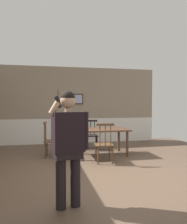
# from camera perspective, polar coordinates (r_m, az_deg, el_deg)

# --- Properties ---
(ground_plane) EXTENTS (8.31, 8.31, 0.00)m
(ground_plane) POSITION_cam_1_polar(r_m,az_deg,el_deg) (4.76, 1.14, -15.50)
(ground_plane) COLOR brown
(room_back_partition) EXTENTS (6.19, 0.17, 2.78)m
(room_back_partition) POSITION_cam_1_polar(r_m,az_deg,el_deg) (8.26, -5.01, 1.37)
(room_back_partition) COLOR gray
(room_back_partition) RESTS_ON ground_plane
(dining_table) EXTENTS (1.75, 0.97, 0.73)m
(dining_table) POSITION_cam_1_polar(r_m,az_deg,el_deg) (6.29, 0.82, -5.10)
(dining_table) COLOR #4C3323
(dining_table) RESTS_ON ground_plane
(chair_near_window) EXTENTS (0.47, 0.47, 0.92)m
(chair_near_window) POSITION_cam_1_polar(r_m,az_deg,el_deg) (7.15, -0.63, -5.83)
(chair_near_window) COLOR black
(chair_near_window) RESTS_ON ground_plane
(chair_by_doorway) EXTENTS (0.49, 0.49, 0.97)m
(chair_by_doorway) POSITION_cam_1_polar(r_m,az_deg,el_deg) (6.18, -10.75, -7.05)
(chair_by_doorway) COLOR #513823
(chair_by_doorway) RESTS_ON ground_plane
(chair_at_table_head) EXTENTS (0.47, 0.47, 0.98)m
(chair_at_table_head) POSITION_cam_1_polar(r_m,az_deg,el_deg) (5.49, 2.74, -8.11)
(chair_at_table_head) COLOR #513823
(chair_at_table_head) RESTS_ON ground_plane
(person_figure) EXTENTS (0.56, 0.31, 1.62)m
(person_figure) POSITION_cam_1_polar(r_m,az_deg,el_deg) (3.12, -6.38, -7.38)
(person_figure) COLOR black
(person_figure) RESTS_ON ground_plane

